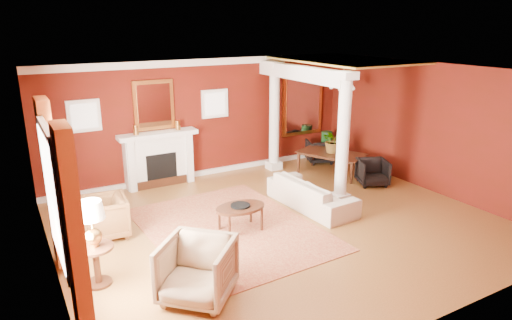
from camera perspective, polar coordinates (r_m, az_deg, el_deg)
ground at (r=8.91m, az=3.13°, el=-7.97°), size 8.00×8.00×0.00m
room_shell at (r=8.27m, az=3.35°, el=4.82°), size 8.04×7.04×2.92m
fireplace at (r=11.01m, az=-12.02°, el=0.17°), size 1.85×0.42×1.29m
overmantel_mirror at (r=10.85m, az=-12.65°, el=6.71°), size 0.95×0.07×1.15m
flank_window_left at (r=10.54m, az=-20.71°, el=5.18°), size 0.70×0.07×0.70m
flank_window_right at (r=11.42m, az=-5.16°, el=7.03°), size 0.70×0.07×0.70m
left_window at (r=6.62m, az=-23.28°, el=-5.10°), size 0.21×2.55×2.60m
column_front at (r=9.63m, az=10.83°, el=2.68°), size 0.36×0.36×2.80m
column_back at (r=11.76m, az=2.30°, el=5.53°), size 0.36×0.36×2.80m
header_beam at (r=10.67m, az=5.56°, el=10.78°), size 0.30×3.20×0.32m
amber_ceiling at (r=11.23m, az=10.96°, el=12.14°), size 2.30×3.40×0.04m
dining_mirror at (r=12.76m, az=5.84°, el=6.92°), size 1.30×0.07×1.70m
chandelier at (r=11.37m, az=10.82°, el=9.05°), size 0.60×0.62×0.75m
crown_trim at (r=11.18m, az=-6.48°, el=12.06°), size 8.00×0.08×0.16m
base_trim at (r=11.74m, az=-6.03°, el=-1.48°), size 8.00×0.08×0.12m
rug at (r=8.71m, az=-3.20°, el=-8.53°), size 3.06×3.98×0.02m
sofa at (r=9.60m, az=6.96°, el=-3.56°), size 0.74×2.14×0.82m
armchair_leopard at (r=8.69m, az=-18.51°, el=-6.56°), size 0.82×0.87×0.83m
armchair_stripe at (r=6.54m, az=-7.40°, el=-13.18°), size 1.28×1.28×0.96m
coffee_table at (r=8.46m, az=-1.97°, el=-6.10°), size 0.96×0.96×0.49m
coffee_book at (r=8.41m, az=-2.59°, el=-5.14°), size 0.16×0.05×0.21m
side_table at (r=7.02m, az=-19.72°, el=-8.33°), size 0.53×0.53×1.33m
dining_table at (r=11.73m, az=9.46°, el=0.38°), size 1.20×1.72×0.91m
dining_chair_near at (r=11.20m, az=14.38°, el=-1.34°), size 0.86×0.84×0.68m
dining_chair_far at (r=12.71m, az=7.97°, el=1.24°), size 0.86×0.83×0.69m
green_urn at (r=12.92m, az=8.78°, el=1.38°), size 0.35×0.35×0.84m
potted_plant at (r=11.56m, az=9.67°, el=3.72°), size 0.63×0.69×0.50m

